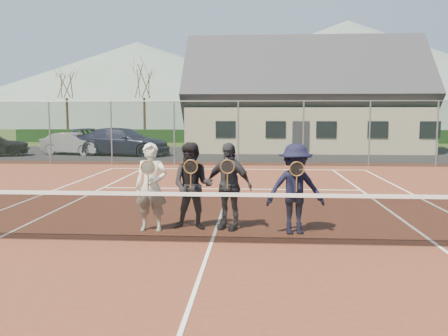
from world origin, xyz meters
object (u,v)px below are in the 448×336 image
at_px(clubhouse, 303,91).
at_px(player_d, 295,189).
at_px(player_b, 193,186).
at_px(player_c, 228,186).
at_px(tennis_net, 211,215).
at_px(car_c, 123,142).
at_px(player_a, 151,187).
at_px(car_b, 74,144).

xyz_separation_m(clubhouse, player_d, (-2.40, -23.18, -3.07)).
relative_size(player_b, player_d, 1.00).
distance_m(clubhouse, player_c, 23.39).
bearing_deg(clubhouse, tennis_net, -99.46).
distance_m(car_c, player_a, 18.68).
height_order(player_b, player_d, same).
bearing_deg(player_d, tennis_net, -152.90).
bearing_deg(clubhouse, player_c, -99.32).
distance_m(car_b, car_c, 3.13).
bearing_deg(tennis_net, player_c, 77.55).
bearing_deg(clubhouse, car_c, -154.06).
bearing_deg(car_b, player_b, -136.89).
distance_m(clubhouse, player_b, 23.57).
relative_size(car_b, player_a, 2.21).
relative_size(car_c, player_b, 3.09).
bearing_deg(player_d, clubhouse, 84.08).
bearing_deg(car_b, tennis_net, -137.08).
xyz_separation_m(car_c, player_a, (5.59, -17.82, 0.12)).
xyz_separation_m(clubhouse, player_b, (-4.48, -22.94, -3.07)).
bearing_deg(player_a, clubhouse, 77.07).
distance_m(player_c, player_d, 1.38).
distance_m(car_b, player_b, 20.35).
distance_m(clubhouse, player_d, 23.51).
bearing_deg(player_d, player_a, 178.90).
bearing_deg(car_b, player_c, -135.03).
xyz_separation_m(car_b, car_c, (3.11, -0.35, 0.15)).
bearing_deg(player_d, car_c, 115.41).
height_order(car_c, player_a, player_a).
height_order(tennis_net, clubhouse, clubhouse).
height_order(clubhouse, player_b, clubhouse).
bearing_deg(player_b, tennis_net, -65.47).
bearing_deg(player_b, clubhouse, 78.94).
bearing_deg(tennis_net, player_d, 27.10).
relative_size(clubhouse, player_a, 8.67).
bearing_deg(player_b, player_a, -167.18).
relative_size(car_c, player_a, 3.09).
relative_size(player_b, player_c, 1.00).
relative_size(car_c, player_d, 3.09).
xyz_separation_m(player_a, player_c, (1.55, 0.24, -0.00)).
relative_size(player_c, player_d, 1.00).
bearing_deg(player_c, car_b, 119.77).
relative_size(player_a, player_d, 1.00).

